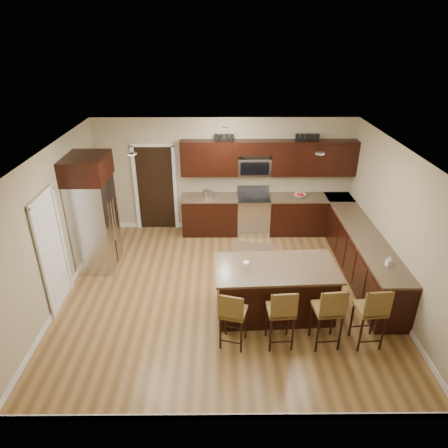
{
  "coord_description": "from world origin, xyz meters",
  "views": [
    {
      "loc": [
        -0.08,
        -6.19,
        4.5
      ],
      "look_at": [
        -0.03,
        0.4,
        1.23
      ],
      "focal_mm": 32.0,
      "sensor_mm": 36.0,
      "label": 1
    }
  ],
  "objects_px": {
    "stool_mid": "(282,312)",
    "refrigerator": "(93,212)",
    "range": "(253,214)",
    "island": "(274,291)",
    "stool_left": "(233,313)",
    "stool_right": "(329,310)",
    "stool_extra": "(373,310)"
  },
  "relations": [
    {
      "from": "stool_mid",
      "to": "refrigerator",
      "type": "xyz_separation_m",
      "value": [
        -3.44,
        2.43,
        0.54
      ]
    },
    {
      "from": "range",
      "to": "stool_mid",
      "type": "xyz_separation_m",
      "value": [
        0.14,
        -3.88,
        0.19
      ]
    },
    {
      "from": "island",
      "to": "stool_left",
      "type": "height_order",
      "value": "stool_left"
    },
    {
      "from": "island",
      "to": "stool_mid",
      "type": "bearing_deg",
      "value": -93.29
    },
    {
      "from": "stool_left",
      "to": "refrigerator",
      "type": "relative_size",
      "value": 0.43
    },
    {
      "from": "range",
      "to": "stool_right",
      "type": "xyz_separation_m",
      "value": [
        0.85,
        -3.88,
        0.21
      ]
    },
    {
      "from": "range",
      "to": "stool_mid",
      "type": "height_order",
      "value": "range"
    },
    {
      "from": "range",
      "to": "stool_extra",
      "type": "xyz_separation_m",
      "value": [
        1.5,
        -3.88,
        0.21
      ]
    },
    {
      "from": "range",
      "to": "stool_mid",
      "type": "relative_size",
      "value": 1.04
    },
    {
      "from": "refrigerator",
      "to": "stool_extra",
      "type": "relative_size",
      "value": 2.14
    },
    {
      "from": "stool_left",
      "to": "stool_right",
      "type": "height_order",
      "value": "stool_right"
    },
    {
      "from": "stool_mid",
      "to": "stool_extra",
      "type": "xyz_separation_m",
      "value": [
        1.36,
        -0.0,
        0.02
      ]
    },
    {
      "from": "stool_left",
      "to": "stool_mid",
      "type": "height_order",
      "value": "stool_mid"
    },
    {
      "from": "island",
      "to": "stool_right",
      "type": "height_order",
      "value": "stool_right"
    },
    {
      "from": "stool_left",
      "to": "stool_right",
      "type": "bearing_deg",
      "value": 14.94
    },
    {
      "from": "refrigerator",
      "to": "stool_extra",
      "type": "distance_m",
      "value": 5.41
    },
    {
      "from": "refrigerator",
      "to": "stool_extra",
      "type": "height_order",
      "value": "refrigerator"
    },
    {
      "from": "stool_right",
      "to": "stool_extra",
      "type": "height_order",
      "value": "same"
    },
    {
      "from": "range",
      "to": "refrigerator",
      "type": "bearing_deg",
      "value": -156.26
    },
    {
      "from": "stool_mid",
      "to": "stool_extra",
      "type": "relative_size",
      "value": 0.97
    },
    {
      "from": "range",
      "to": "stool_mid",
      "type": "bearing_deg",
      "value": -87.93
    },
    {
      "from": "stool_extra",
      "to": "stool_mid",
      "type": "bearing_deg",
      "value": 174.74
    },
    {
      "from": "range",
      "to": "refrigerator",
      "type": "relative_size",
      "value": 0.47
    },
    {
      "from": "island",
      "to": "stool_left",
      "type": "bearing_deg",
      "value": -134.41
    },
    {
      "from": "range",
      "to": "island",
      "type": "xyz_separation_m",
      "value": [
        0.15,
        -3.04,
        -0.04
      ]
    },
    {
      "from": "range",
      "to": "stool_extra",
      "type": "height_order",
      "value": "range"
    },
    {
      "from": "refrigerator",
      "to": "stool_right",
      "type": "bearing_deg",
      "value": -30.32
    },
    {
      "from": "stool_mid",
      "to": "stool_extra",
      "type": "distance_m",
      "value": 1.36
    },
    {
      "from": "range",
      "to": "refrigerator",
      "type": "distance_m",
      "value": 3.68
    },
    {
      "from": "range",
      "to": "stool_extra",
      "type": "distance_m",
      "value": 4.17
    },
    {
      "from": "range",
      "to": "island",
      "type": "height_order",
      "value": "range"
    },
    {
      "from": "island",
      "to": "stool_extra",
      "type": "height_order",
      "value": "stool_extra"
    }
  ]
}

